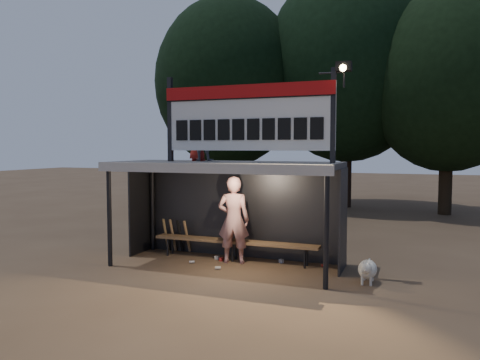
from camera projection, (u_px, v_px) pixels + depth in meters
The scene contains 13 objects.
ground at pixel (225, 266), 10.40m from camera, with size 80.00×80.00×0.00m, color brown.
player at pixel (234, 220), 10.62m from camera, with size 0.73×0.48×1.99m, color silver.
child_a at pixel (202, 137), 10.73m from camera, with size 0.54×0.42×1.11m, color slate.
child_b at pixel (198, 139), 10.90m from camera, with size 0.49×0.32×1.01m, color #B1231B.
dugout_shelter at pixel (229, 183), 10.50m from camera, with size 5.10×2.08×2.32m.
scoreboard_assembly at pixel (249, 115), 9.96m from camera, with size 4.10×0.27×1.99m.
bench at pixel (234, 242), 10.88m from camera, with size 4.00×0.35×0.48m.
tree_left at pixel (228, 83), 20.76m from camera, with size 6.46×6.46×9.27m.
tree_mid at pixel (347, 66), 20.34m from camera, with size 7.22×7.22×10.36m.
tree_right at pixel (448, 81), 18.06m from camera, with size 6.08×6.08×8.72m.
dog at pixel (367, 269), 9.05m from camera, with size 0.36×0.81×0.49m.
bats at pixel (176, 235), 11.73m from camera, with size 0.68×0.35×0.84m.
litter at pixel (242, 262), 10.61m from camera, with size 3.01×1.17×0.08m.
Camera 1 is at (3.94, -9.46, 2.64)m, focal length 35.00 mm.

